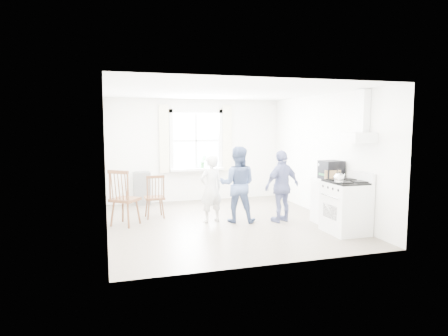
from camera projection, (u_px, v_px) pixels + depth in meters
The scene contains 15 objects.
room_shell at pixel (224, 158), 7.88m from camera, with size 4.62×5.12×2.64m.
window_assembly at pixel (196, 144), 10.19m from camera, with size 1.88×0.24×1.70m.
range_hood at pixel (356, 128), 7.12m from camera, with size 0.45×0.76×0.94m.
shelf_unit at pixel (142, 188), 9.80m from camera, with size 0.40×0.30×0.80m, color slate.
gas_stove at pixel (346, 207), 7.23m from camera, with size 0.68×0.76×1.12m.
kettle at pixel (339, 178), 6.95m from camera, with size 0.18×0.18×0.26m.
low_cabinet at pixel (328, 201), 7.92m from camera, with size 0.50×0.55×0.90m, color white.
stereo_stack at pixel (331, 170), 7.83m from camera, with size 0.43×0.39×0.36m.
cardboard_box at pixel (332, 175), 7.71m from camera, with size 0.30×0.21×0.19m, color olive.
windsor_chair_a at pixel (155, 192), 8.30m from camera, with size 0.41×0.40×0.93m.
windsor_chair_b at pixel (121, 192), 7.65m from camera, with size 0.65×0.65×1.12m.
person_left at pixel (211, 189), 8.00m from camera, with size 0.50×0.50×1.36m, color silver.
person_mid at pixel (238, 184), 8.02m from camera, with size 0.74×0.74×1.53m, color #455781.
person_right at pixel (282, 186), 8.03m from camera, with size 0.85×0.85×1.45m, color navy.
potted_plant at pixel (203, 162), 10.20m from camera, with size 0.17×0.17×0.31m, color #367939.
Camera 1 is at (-2.26, -7.52, 1.98)m, focal length 32.00 mm.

